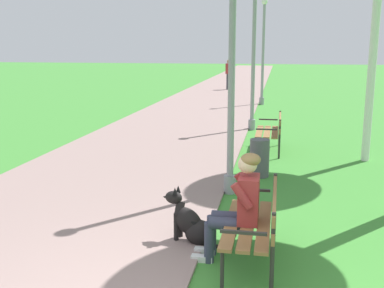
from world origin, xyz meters
name	(u,v)px	position (x,y,z in m)	size (l,w,h in m)	color
paved_path	(228,87)	(-2.21, 24.00, 0.02)	(4.20, 60.00, 0.04)	gray
park_bench_near	(257,219)	(0.53, 1.52, 0.51)	(0.55, 1.50, 0.85)	olive
park_bench_mid	(272,129)	(0.59, 7.25, 0.51)	(0.55, 1.50, 0.85)	olive
person_seated_on_near_bench	(239,203)	(0.33, 1.53, 0.68)	(0.74, 0.49, 1.25)	#33384C
dog_black	(191,224)	(-0.27, 1.89, 0.26)	(0.82, 0.38, 0.71)	black
lamp_post_near	(232,46)	(-0.02, 3.98, 2.37)	(0.24, 0.24, 4.59)	gray
lamp_post_mid	(254,57)	(-0.02, 9.99, 2.08)	(0.24, 0.24, 4.01)	gray
lamp_post_far	(263,50)	(0.03, 15.98, 2.21)	(0.24, 0.24, 4.27)	gray
litter_bin	(259,158)	(0.41, 5.09, 0.35)	(0.36, 0.36, 0.70)	#515156
pedestrian_distant	(228,75)	(-2.01, 22.11, 0.84)	(0.32, 0.22, 1.65)	#383842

